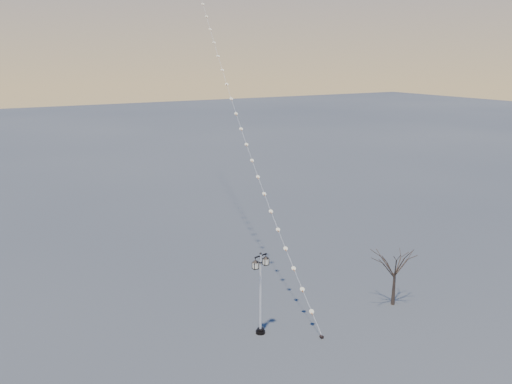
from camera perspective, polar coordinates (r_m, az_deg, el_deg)
ground at (r=32.12m, az=5.98°, el=-13.44°), size 300.00×300.00×0.00m
street_lamp at (r=29.63m, az=0.48°, el=-10.21°), size 1.17×0.62×4.72m
bare_tree at (r=33.98m, az=14.46°, el=-7.44°), size 2.25×2.25×3.74m
kite_train at (r=44.04m, az=-2.65°, el=12.44°), size 8.53×36.52×27.29m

